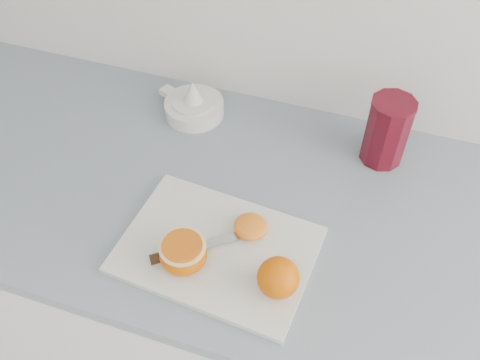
# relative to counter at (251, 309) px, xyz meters

# --- Properties ---
(counter) EXTENTS (2.61, 0.64, 0.89)m
(counter) POSITION_rel_counter_xyz_m (0.00, 0.00, 0.00)
(counter) COLOR white
(counter) RESTS_ON ground
(cutting_board) EXTENTS (0.36, 0.27, 0.01)m
(cutting_board) POSITION_rel_counter_xyz_m (-0.03, -0.14, 0.45)
(cutting_board) COLOR silver
(cutting_board) RESTS_ON counter
(whole_orange) EXTENTS (0.07, 0.07, 0.07)m
(whole_orange) POSITION_rel_counter_xyz_m (0.10, -0.19, 0.49)
(whole_orange) COLOR orange
(whole_orange) RESTS_ON cutting_board
(half_orange) EXTENTS (0.08, 0.08, 0.05)m
(half_orange) POSITION_rel_counter_xyz_m (-0.07, -0.19, 0.48)
(half_orange) COLOR orange
(half_orange) RESTS_ON cutting_board
(squeezed_shell) EXTENTS (0.06, 0.06, 0.03)m
(squeezed_shell) POSITION_rel_counter_xyz_m (0.02, -0.08, 0.47)
(squeezed_shell) COLOR orange
(squeezed_shell) RESTS_ON cutting_board
(paring_knife) EXTENTS (0.16, 0.13, 0.01)m
(paring_knife) POSITION_rel_counter_xyz_m (-0.08, -0.17, 0.46)
(paring_knife) COLOR #3F2817
(paring_knife) RESTS_ON cutting_board
(citrus_juicer) EXTENTS (0.17, 0.13, 0.09)m
(citrus_juicer) POSITION_rel_counter_xyz_m (-0.21, 0.20, 0.47)
(citrus_juicer) COLOR white
(citrus_juicer) RESTS_ON counter
(red_tumbler) EXTENTS (0.09, 0.09, 0.15)m
(red_tumbler) POSITION_rel_counter_xyz_m (0.22, 0.19, 0.51)
(red_tumbler) COLOR #5C0A19
(red_tumbler) RESTS_ON counter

